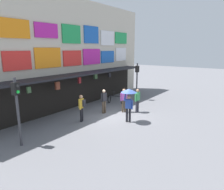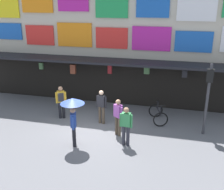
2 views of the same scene
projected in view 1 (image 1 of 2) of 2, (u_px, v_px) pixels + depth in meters
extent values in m
plane|color=slate|center=(117.00, 117.00, 13.50)|extent=(80.00, 80.00, 0.00)
cube|color=beige|center=(66.00, 54.00, 15.25)|extent=(18.00, 1.20, 8.00)
cube|color=black|center=(80.00, 74.00, 14.82)|extent=(15.30, 1.40, 0.12)
cube|color=orange|center=(14.00, 28.00, 11.23)|extent=(1.85, 0.08, 1.04)
cube|color=#B71E93|center=(46.00, 30.00, 12.88)|extent=(1.73, 0.08, 0.91)
cube|color=green|center=(72.00, 34.00, 14.57)|extent=(1.72, 0.08, 1.28)
cube|color=blue|center=(91.00, 35.00, 16.21)|extent=(1.65, 0.08, 1.31)
cube|color=white|center=(108.00, 38.00, 17.91)|extent=(1.85, 0.08, 1.22)
cube|color=green|center=(121.00, 38.00, 19.55)|extent=(1.91, 0.08, 1.02)
cube|color=red|center=(17.00, 61.00, 11.62)|extent=(1.71, 0.08, 1.09)
cube|color=orange|center=(48.00, 58.00, 13.26)|extent=(1.99, 0.08, 1.29)
cube|color=red|center=(73.00, 58.00, 14.94)|extent=(1.74, 0.08, 1.09)
cube|color=#B71E93|center=(92.00, 57.00, 16.59)|extent=(2.00, 0.08, 1.22)
cube|color=blue|center=(108.00, 57.00, 18.27)|extent=(1.83, 0.08, 1.02)
cube|color=white|center=(121.00, 54.00, 19.89)|extent=(1.69, 0.08, 1.23)
cylinder|color=black|center=(28.00, 84.00, 11.77)|extent=(0.02, 0.02, 0.27)
cube|color=#477042|center=(29.00, 90.00, 11.84)|extent=(0.22, 0.13, 0.37)
cylinder|color=black|center=(57.00, 80.00, 13.27)|extent=(0.02, 0.02, 0.23)
cube|color=brown|center=(57.00, 86.00, 13.35)|extent=(0.29, 0.18, 0.51)
cylinder|color=black|center=(79.00, 76.00, 14.93)|extent=(0.02, 0.02, 0.17)
cube|color=maroon|center=(79.00, 80.00, 15.00)|extent=(0.21, 0.13, 0.44)
cylinder|color=black|center=(95.00, 73.00, 16.54)|extent=(0.02, 0.02, 0.12)
cube|color=#477042|center=(95.00, 76.00, 16.60)|extent=(0.28, 0.17, 0.42)
cylinder|color=black|center=(109.00, 72.00, 18.09)|extent=(0.02, 0.02, 0.24)
cube|color=#232328|center=(109.00, 75.00, 18.15)|extent=(0.26, 0.16, 0.36)
cube|color=black|center=(74.00, 91.00, 15.51)|extent=(15.30, 0.04, 2.50)
cylinder|color=#38383D|center=(18.00, 113.00, 9.24)|extent=(0.12, 0.12, 3.20)
cube|color=black|center=(15.00, 89.00, 8.99)|extent=(0.32, 0.29, 0.56)
sphere|color=black|center=(17.00, 86.00, 8.91)|extent=(0.15, 0.15, 0.15)
sphere|color=#19DB3D|center=(18.00, 92.00, 8.97)|extent=(0.15, 0.15, 0.15)
cylinder|color=#38383D|center=(137.00, 82.00, 17.75)|extent=(0.12, 0.12, 3.20)
cube|color=black|center=(137.00, 69.00, 17.51)|extent=(0.30, 0.27, 0.56)
sphere|color=red|center=(136.00, 67.00, 17.57)|extent=(0.15, 0.15, 0.15)
sphere|color=black|center=(136.00, 70.00, 17.62)|extent=(0.15, 0.15, 0.15)
torus|color=black|center=(122.00, 100.00, 16.65)|extent=(0.70, 0.27, 0.72)
torus|color=black|center=(109.00, 99.00, 16.99)|extent=(0.70, 0.27, 0.72)
cylinder|color=black|center=(116.00, 96.00, 16.76)|extent=(0.35, 0.96, 0.05)
cylinder|color=black|center=(114.00, 94.00, 16.78)|extent=(0.04, 0.04, 0.35)
cube|color=black|center=(114.00, 92.00, 16.74)|extent=(0.16, 0.22, 0.06)
cylinder|color=black|center=(121.00, 94.00, 16.58)|extent=(0.04, 0.04, 0.50)
cylinder|color=black|center=(121.00, 91.00, 16.53)|extent=(0.43, 0.17, 0.04)
cylinder|color=brown|center=(125.00, 106.00, 14.53)|extent=(0.14, 0.14, 0.88)
cylinder|color=brown|center=(123.00, 106.00, 14.47)|extent=(0.14, 0.14, 0.88)
cube|color=#9E4CA8|center=(124.00, 96.00, 14.34)|extent=(0.42, 0.39, 0.56)
sphere|color=#A87A5B|center=(124.00, 90.00, 14.25)|extent=(0.22, 0.22, 0.22)
cylinder|color=#9E4CA8|center=(127.00, 97.00, 14.42)|extent=(0.09, 0.09, 0.56)
cylinder|color=#9E4CA8|center=(121.00, 97.00, 14.29)|extent=(0.09, 0.09, 0.56)
cylinder|color=brown|center=(105.00, 107.00, 14.31)|extent=(0.14, 0.14, 0.88)
cylinder|color=brown|center=(103.00, 107.00, 14.19)|extent=(0.14, 0.14, 0.88)
cube|color=#232328|center=(104.00, 97.00, 14.09)|extent=(0.39, 0.27, 0.56)
sphere|color=beige|center=(104.00, 91.00, 14.00)|extent=(0.22, 0.22, 0.22)
cylinder|color=#232328|center=(106.00, 97.00, 14.25)|extent=(0.09, 0.09, 0.56)
cylinder|color=#232328|center=(101.00, 98.00, 13.95)|extent=(0.09, 0.09, 0.56)
cylinder|color=black|center=(81.00, 115.00, 12.56)|extent=(0.14, 0.14, 0.88)
cylinder|color=black|center=(82.00, 114.00, 12.73)|extent=(0.14, 0.14, 0.88)
cube|color=gold|center=(81.00, 103.00, 12.48)|extent=(0.42, 0.35, 0.56)
sphere|color=#A87A5B|center=(81.00, 97.00, 12.39)|extent=(0.22, 0.22, 0.22)
cylinder|color=gold|center=(80.00, 105.00, 12.28)|extent=(0.09, 0.09, 0.56)
cylinder|color=gold|center=(82.00, 103.00, 12.70)|extent=(0.09, 0.09, 0.56)
cube|color=#232328|center=(84.00, 103.00, 12.45)|extent=(0.32, 0.27, 0.40)
cylinder|color=#2D2D38|center=(138.00, 106.00, 14.52)|extent=(0.14, 0.14, 0.88)
cylinder|color=#2D2D38|center=(136.00, 107.00, 14.38)|extent=(0.14, 0.14, 0.88)
cube|color=#388E51|center=(137.00, 96.00, 14.29)|extent=(0.37, 0.24, 0.56)
sphere|color=#A87A5B|center=(138.00, 91.00, 14.20)|extent=(0.22, 0.22, 0.22)
cylinder|color=#388E51|center=(139.00, 96.00, 14.47)|extent=(0.09, 0.09, 0.56)
cylinder|color=#388E51|center=(136.00, 98.00, 14.13)|extent=(0.09, 0.09, 0.56)
cylinder|color=black|center=(130.00, 115.00, 12.51)|extent=(0.14, 0.14, 0.88)
cylinder|color=black|center=(127.00, 115.00, 12.56)|extent=(0.14, 0.14, 0.88)
cube|color=#28479E|center=(129.00, 104.00, 12.37)|extent=(0.32, 0.41, 0.56)
sphere|color=#A87A5B|center=(129.00, 97.00, 12.28)|extent=(0.22, 0.22, 0.22)
cylinder|color=#28479E|center=(132.00, 105.00, 12.32)|extent=(0.09, 0.09, 0.56)
cylinder|color=#28479E|center=(125.00, 97.00, 12.35)|extent=(0.23, 0.09, 0.48)
cylinder|color=#4C3823|center=(125.00, 95.00, 12.32)|extent=(0.02, 0.02, 0.55)
cone|color=#334C99|center=(129.00, 91.00, 12.19)|extent=(0.96, 0.96, 0.22)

